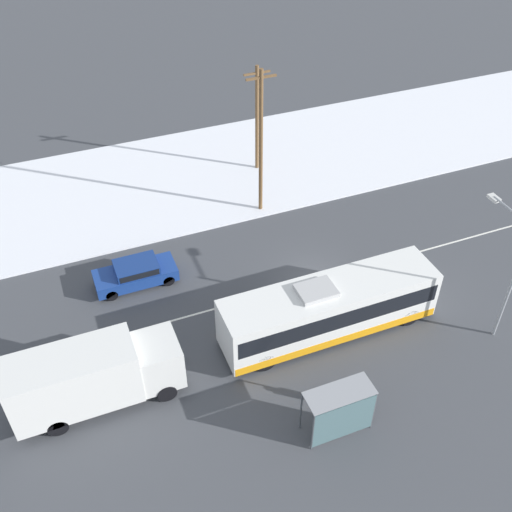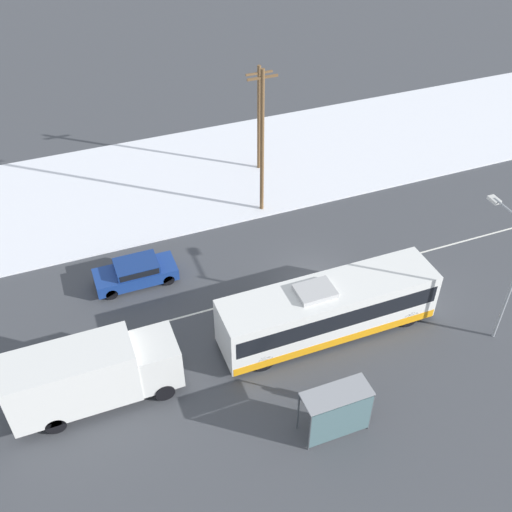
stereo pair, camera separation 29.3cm
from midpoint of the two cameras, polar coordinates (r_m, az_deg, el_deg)
ground_plane at (r=33.11m, az=5.22°, el=-2.42°), size 120.00×120.00×0.00m
snow_lot at (r=42.46m, az=-2.37°, el=8.45°), size 80.00×12.32×0.12m
lane_marking_center at (r=33.10m, az=5.22°, el=-2.42°), size 60.00×0.12×0.00m
city_bus at (r=29.48m, az=6.70°, el=-4.98°), size 10.89×2.57×3.13m
box_truck at (r=27.15m, az=-15.64°, el=-10.93°), size 7.34×2.30×3.26m
sedan_car at (r=33.05m, az=-11.62°, el=-1.55°), size 4.41×1.80×1.37m
pedestrian_at_stop at (r=26.92m, az=8.41°, el=-12.68°), size 0.59×0.26×1.64m
bus_shelter at (r=25.52m, az=7.81°, el=-14.21°), size 2.91×1.20×2.40m
streetlamp at (r=29.86m, az=22.68°, el=-0.33°), size 0.36×2.88×6.83m
utility_pole_roadside at (r=35.66m, az=0.23°, el=10.78°), size 1.80×0.24×9.31m
utility_pole_snowlot at (r=40.47m, az=-0.12°, el=13.05°), size 1.80×0.24×7.46m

